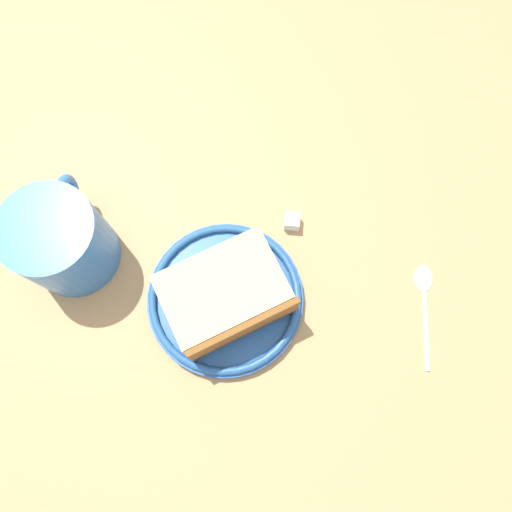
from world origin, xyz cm
name	(u,v)px	position (x,y,z in cm)	size (l,w,h in cm)	color
ground_plane	(236,278)	(0.00, 0.00, -1.78)	(112.90, 112.90, 3.57)	tan
small_plate	(227,298)	(-2.56, 1.36, 0.95)	(16.57, 16.57, 1.94)	#26599E
cake_slice	(226,294)	(-2.82, 1.29, 3.90)	(11.31, 13.53, 5.45)	brown
tea_mug	(64,241)	(5.53, 16.55, 4.73)	(12.05, 9.52, 9.30)	#3372BF
teaspoon	(427,293)	(-5.92, -19.86, 0.35)	(11.34, 3.89, 0.80)	silver
sugar_cube	(293,221)	(4.62, -7.39, 0.83)	(1.66, 1.66, 1.66)	white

